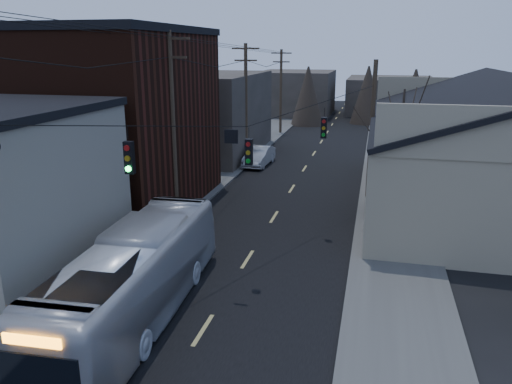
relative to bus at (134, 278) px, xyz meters
The scene contains 12 objects.
road_surface 22.02m from the bus, 83.45° to the left, with size 9.00×110.00×0.02m, color black.
sidewalk_left 22.23m from the bus, 100.38° to the left, with size 4.00×110.00×0.12m, color #474744.
sidewalk_right 23.65m from the bus, 67.57° to the left, with size 4.00×110.00×0.12m, color #474744.
building_brick 14.41m from the bus, 122.38° to the left, with size 10.00×12.00×10.00m, color black.
building_left_far 28.75m from the bus, 104.12° to the left, with size 9.00×14.00×7.00m, color #36312B.
warehouse 22.90m from the bus, 47.33° to the left, with size 16.16×20.60×7.73m.
building_far_left 56.94m from the bus, 93.52° to the left, with size 10.00×12.00×6.00m, color #36312B.
building_far_right 62.55m from the bus, 81.26° to the left, with size 12.00×14.00×5.00m, color #36312B.
bare_tree 15.00m from the bus, 52.70° to the left, with size 0.40×0.40×7.20m, color black.
utility_lines 16.33m from the bus, 92.18° to the left, with size 11.24×45.28×10.50m.
bus is the anchor object (origin of this frame).
parked_car 24.15m from the bus, 92.97° to the left, with size 1.61×4.60×1.52m, color #AEB0B6.
Camera 1 is at (5.20, -6.01, 9.16)m, focal length 35.00 mm.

